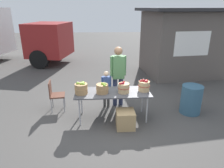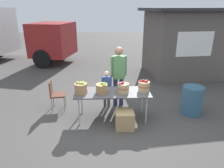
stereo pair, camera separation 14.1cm
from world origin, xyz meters
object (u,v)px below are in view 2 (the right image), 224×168
object	(u,v)px
apple_basket_green_0	(81,88)
apple_basket_green_1	(102,88)
market_table	(112,93)
trash_barrel	(192,100)
vendor_adult	(119,72)
apple_basket_red_0	(123,88)
child_customer	(107,86)
produce_crate	(125,119)
apple_basket_red_1	(144,86)
folding_chair	(55,93)

from	to	relation	value
apple_basket_green_0	apple_basket_green_1	world-z (taller)	apple_basket_green_0
market_table	trash_barrel	bearing A→B (deg)	4.52
apple_basket_green_0	trash_barrel	distance (m)	2.99
vendor_adult	trash_barrel	size ratio (longest dim) A/B	2.21
apple_basket_green_0	vendor_adult	distance (m)	1.30
trash_barrel	apple_basket_green_1	bearing A→B (deg)	-174.69
apple_basket_green_1	apple_basket_red_0	world-z (taller)	apple_basket_red_0
market_table	apple_basket_green_0	size ratio (longest dim) A/B	5.70
apple_basket_green_1	vendor_adult	xyz separation A→B (m)	(0.47, 0.83, 0.16)
apple_basket_green_0	child_customer	xyz separation A→B (m)	(0.64, 0.73, -0.25)
market_table	produce_crate	bearing A→B (deg)	-59.12
apple_basket_red_1	vendor_adult	distance (m)	0.96
market_table	vendor_adult	xyz separation A→B (m)	(0.21, 0.77, 0.33)
apple_basket_red_0	folding_chair	bearing A→B (deg)	161.02
apple_basket_green_0	vendor_adult	size ratio (longest dim) A/B	0.19
market_table	apple_basket_green_1	world-z (taller)	apple_basket_green_1
apple_basket_green_1	apple_basket_red_1	xyz separation A→B (m)	(1.06, 0.08, 0.02)
market_table	apple_basket_red_0	bearing A→B (deg)	-12.82
market_table	apple_basket_green_0	distance (m)	0.81
vendor_adult	market_table	bearing A→B (deg)	67.44
apple_basket_red_0	produce_crate	world-z (taller)	apple_basket_red_0
apple_basket_red_1	folding_chair	xyz separation A→B (m)	(-2.39, 0.55, -0.38)
apple_basket_green_1	trash_barrel	bearing A→B (deg)	5.31
vendor_adult	apple_basket_red_0	bearing A→B (deg)	86.63
child_customer	folding_chair	size ratio (longest dim) A/B	1.27
apple_basket_green_0	vendor_adult	world-z (taller)	vendor_adult
market_table	apple_basket_green_1	distance (m)	0.32
apple_basket_red_0	trash_barrel	xyz separation A→B (m)	(1.89, 0.23, -0.48)
apple_basket_red_1	folding_chair	world-z (taller)	apple_basket_red_1
vendor_adult	apple_basket_green_0	bearing A→B (deg)	32.33
produce_crate	apple_basket_red_1	bearing A→B (deg)	43.03
vendor_adult	apple_basket_red_1	bearing A→B (deg)	120.89
produce_crate	market_table	bearing A→B (deg)	120.88
market_table	apple_basket_red_0	distance (m)	0.33
apple_basket_red_1	child_customer	xyz separation A→B (m)	(-0.94, 0.65, -0.25)
vendor_adult	trash_barrel	bearing A→B (deg)	155.27
apple_basket_red_0	apple_basket_red_1	world-z (taller)	apple_basket_red_1
apple_basket_green_1	apple_basket_red_0	bearing A→B (deg)	-0.68
apple_basket_red_1	folding_chair	size ratio (longest dim) A/B	0.36
apple_basket_green_1	folding_chair	size ratio (longest dim) A/B	0.37
apple_basket_red_1	trash_barrel	distance (m)	1.46
trash_barrel	apple_basket_red_0	bearing A→B (deg)	-173.03
apple_basket_green_1	apple_basket_red_1	world-z (taller)	apple_basket_red_1
apple_basket_green_0	apple_basket_red_1	distance (m)	1.58
apple_basket_green_0	folding_chair	size ratio (longest dim) A/B	0.39
apple_basket_green_0	produce_crate	size ratio (longest dim) A/B	0.76
market_table	child_customer	bearing A→B (deg)	101.64
apple_basket_green_0	produce_crate	distance (m)	1.32
market_table	apple_basket_green_1	xyz separation A→B (m)	(-0.26, -0.05, 0.17)
market_table	folding_chair	bearing A→B (deg)	160.02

